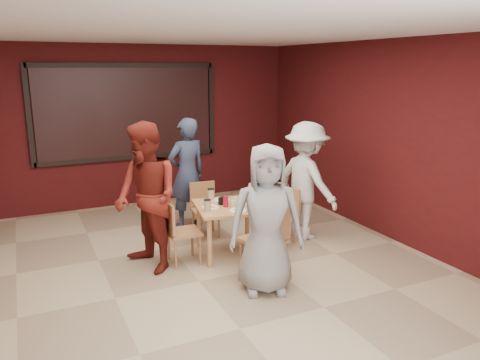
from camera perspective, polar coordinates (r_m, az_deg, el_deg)
name	(u,v)px	position (r m, az deg, el deg)	size (l,w,h in m)	color
floor	(199,281)	(5.57, -5.01, -12.19)	(7.00, 7.00, 0.00)	tan
window_blinds	(127,112)	(8.38, -13.57, 8.02)	(3.00, 0.02, 1.50)	black
dining_table	(230,211)	(6.09, -1.29, -3.76)	(0.99, 0.99, 0.83)	tan
chair_front	(268,237)	(5.40, 3.39, -6.90)	(0.53, 0.53, 0.93)	#A2713F
chair_back	(204,206)	(6.87, -4.37, -3.15)	(0.41, 0.41, 0.78)	#A2713F
chair_left	(178,229)	(5.90, -7.52, -5.90)	(0.40, 0.40, 0.81)	#A2713F
chair_right	(284,212)	(6.56, 5.38, -3.96)	(0.49, 0.49, 0.78)	#A2713F
diner_front	(266,219)	(5.05, 3.22, -4.82)	(0.81, 0.52, 1.65)	gray
diner_back	(187,173)	(7.14, -6.47, 0.82)	(0.62, 0.40, 1.69)	#2E3853
diner_left	(147,198)	(5.67, -11.32, -2.14)	(0.88, 0.69, 1.81)	maroon
diner_right	(306,181)	(6.71, 8.09, -0.11)	(1.09, 0.62, 1.68)	silver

